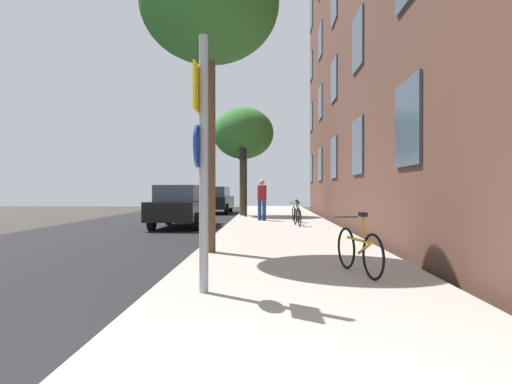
{
  "coord_description": "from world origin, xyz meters",
  "views": [
    {
      "loc": [
        0.59,
        -2.11,
        1.47
      ],
      "look_at": [
        0.22,
        11.95,
        1.39
      ],
      "focal_mm": 31.39,
      "sensor_mm": 36.0,
      "label": 1
    }
  ],
  "objects": [
    {
      "name": "tree_near",
      "position": [
        -0.66,
        7.49,
        5.44
      ],
      "size": [
        2.99,
        2.99,
        6.63
      ],
      "color": "brown",
      "rests_on": "sidewalk"
    },
    {
      "name": "sign_post",
      "position": [
        -0.27,
        3.73,
        1.99
      ],
      "size": [
        0.16,
        0.6,
        3.37
      ],
      "color": "gray",
      "rests_on": "sidewalk"
    },
    {
      "name": "pedestrian_0",
      "position": [
        0.34,
        17.33,
        1.14
      ],
      "size": [
        0.56,
        0.56,
        1.79
      ],
      "color": "navy",
      "rests_on": "sidewalk"
    },
    {
      "name": "car_0",
      "position": [
        -2.74,
        15.0,
        0.84
      ],
      "size": [
        1.94,
        4.36,
        1.62
      ],
      "color": "black",
      "rests_on": "road_asphalt"
    },
    {
      "name": "bicycle_1",
      "position": [
        1.7,
        14.56,
        0.47
      ],
      "size": [
        0.42,
        1.64,
        0.91
      ],
      "color": "black",
      "rests_on": "sidewalk"
    },
    {
      "name": "bicycle_0",
      "position": [
        2.05,
        5.05,
        0.51
      ],
      "size": [
        0.54,
        1.67,
        0.99
      ],
      "color": "black",
      "rests_on": "sidewalk"
    },
    {
      "name": "tree_far",
      "position": [
        -0.67,
        21.1,
        4.34
      ],
      "size": [
        3.14,
        3.14,
        5.6
      ],
      "color": "#4C3823",
      "rests_on": "sidewalk"
    },
    {
      "name": "ground_plane",
      "position": [
        -2.4,
        15.0,
        0.0
      ],
      "size": [
        41.8,
        41.8,
        0.0
      ],
      "primitive_type": "plane",
      "color": "#332D28"
    },
    {
      "name": "sidewalk",
      "position": [
        1.1,
        15.0,
        0.06
      ],
      "size": [
        4.2,
        38.0,
        0.12
      ],
      "primitive_type": "cube",
      "color": "#9E9389",
      "rests_on": "ground"
    },
    {
      "name": "bicycle_2",
      "position": [
        1.77,
        16.44,
        0.48
      ],
      "size": [
        0.42,
        1.62,
        0.93
      ],
      "color": "black",
      "rests_on": "sidewalk"
    },
    {
      "name": "car_1",
      "position": [
        -2.64,
        25.02,
        0.84
      ],
      "size": [
        2.04,
        4.4,
        1.62
      ],
      "color": "black",
      "rests_on": "road_asphalt"
    },
    {
      "name": "traffic_light",
      "position": [
        -0.61,
        19.99,
        2.6
      ],
      "size": [
        0.43,
        0.24,
        3.61
      ],
      "color": "black",
      "rests_on": "sidewalk"
    },
    {
      "name": "road_asphalt",
      "position": [
        -4.5,
        15.0,
        0.01
      ],
      "size": [
        7.0,
        38.0,
        0.01
      ],
      "primitive_type": "cube",
      "color": "black",
      "rests_on": "ground"
    }
  ]
}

